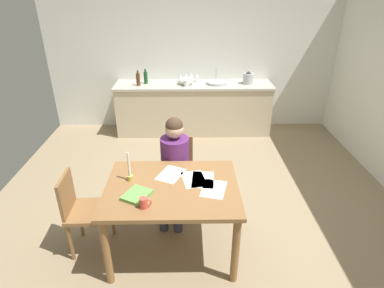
{
  "coord_description": "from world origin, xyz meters",
  "views": [
    {
      "loc": [
        -0.11,
        -3.18,
        2.45
      ],
      "look_at": [
        -0.06,
        -0.0,
        0.85
      ],
      "focal_mm": 29.64,
      "sensor_mm": 36.0,
      "label": 1
    }
  ],
  "objects_px": {
    "wine_glass_by_kettle": "(191,76)",
    "person_seated": "(174,163)",
    "chair_side_empty": "(82,209)",
    "teacup_on_counter": "(186,83)",
    "bottle_vinegar": "(146,77)",
    "candlestick": "(130,172)",
    "bottle_oil": "(138,79)",
    "mixing_bowl": "(186,81)",
    "stovetop_kettle": "(248,78)",
    "sink_unit": "(217,82)",
    "wine_glass_near_sink": "(197,76)",
    "coffee_mug": "(144,203)",
    "wine_glass_back_right": "(180,76)",
    "dining_table": "(172,196)",
    "wine_glass_back_left": "(186,76)",
    "book_magazine": "(137,195)",
    "chair_at_table": "(176,170)"
  },
  "relations": [
    {
      "from": "bottle_oil",
      "to": "wine_glass_back_left",
      "type": "relative_size",
      "value": 1.69
    },
    {
      "from": "sink_unit",
      "to": "wine_glass_back_right",
      "type": "xyz_separation_m",
      "value": [
        -0.65,
        0.15,
        0.09
      ]
    },
    {
      "from": "chair_at_table",
      "to": "wine_glass_back_right",
      "type": "xyz_separation_m",
      "value": [
        0.01,
        2.37,
        0.51
      ]
    },
    {
      "from": "chair_side_empty",
      "to": "teacup_on_counter",
      "type": "height_order",
      "value": "teacup_on_counter"
    },
    {
      "from": "candlestick",
      "to": "bottle_oil",
      "type": "relative_size",
      "value": 1.16
    },
    {
      "from": "sink_unit",
      "to": "dining_table",
      "type": "bearing_deg",
      "value": -102.81
    },
    {
      "from": "bottle_oil",
      "to": "mixing_bowl",
      "type": "distance_m",
      "value": 0.82
    },
    {
      "from": "candlestick",
      "to": "teacup_on_counter",
      "type": "height_order",
      "value": "candlestick"
    },
    {
      "from": "coffee_mug",
      "to": "sink_unit",
      "type": "bearing_deg",
      "value": 74.69
    },
    {
      "from": "wine_glass_back_left",
      "to": "mixing_bowl",
      "type": "bearing_deg",
      "value": -88.48
    },
    {
      "from": "coffee_mug",
      "to": "wine_glass_back_right",
      "type": "xyz_separation_m",
      "value": [
        0.24,
        3.4,
        0.2
      ]
    },
    {
      "from": "stovetop_kettle",
      "to": "teacup_on_counter",
      "type": "relative_size",
      "value": 1.81
    },
    {
      "from": "candlestick",
      "to": "wine_glass_near_sink",
      "type": "distance_m",
      "value": 3.07
    },
    {
      "from": "dining_table",
      "to": "mixing_bowl",
      "type": "relative_size",
      "value": 4.63
    },
    {
      "from": "sink_unit",
      "to": "chair_side_empty",
      "type": "bearing_deg",
      "value": -118.04
    },
    {
      "from": "teacup_on_counter",
      "to": "stovetop_kettle",
      "type": "bearing_deg",
      "value": 7.92
    },
    {
      "from": "chair_at_table",
      "to": "coffee_mug",
      "type": "bearing_deg",
      "value": -103.0
    },
    {
      "from": "bottle_vinegar",
      "to": "teacup_on_counter",
      "type": "distance_m",
      "value": 0.74
    },
    {
      "from": "teacup_on_counter",
      "to": "dining_table",
      "type": "bearing_deg",
      "value": -92.76
    },
    {
      "from": "chair_side_empty",
      "to": "teacup_on_counter",
      "type": "relative_size",
      "value": 7.11
    },
    {
      "from": "bottle_oil",
      "to": "candlestick",
      "type": "bearing_deg",
      "value": -84.16
    },
    {
      "from": "bottle_oil",
      "to": "book_magazine",
      "type": "bearing_deg",
      "value": -82.76
    },
    {
      "from": "sink_unit",
      "to": "bottle_vinegar",
      "type": "bearing_deg",
      "value": 178.23
    },
    {
      "from": "mixing_bowl",
      "to": "wine_glass_near_sink",
      "type": "height_order",
      "value": "wine_glass_near_sink"
    },
    {
      "from": "stovetop_kettle",
      "to": "teacup_on_counter",
      "type": "bearing_deg",
      "value": -172.08
    },
    {
      "from": "chair_side_empty",
      "to": "book_magazine",
      "type": "relative_size",
      "value": 3.63
    },
    {
      "from": "wine_glass_by_kettle",
      "to": "wine_glass_back_right",
      "type": "relative_size",
      "value": 1.0
    },
    {
      "from": "stovetop_kettle",
      "to": "wine_glass_near_sink",
      "type": "bearing_deg",
      "value": 170.49
    },
    {
      "from": "wine_glass_by_kettle",
      "to": "person_seated",
      "type": "bearing_deg",
      "value": -94.99
    },
    {
      "from": "wine_glass_back_left",
      "to": "wine_glass_back_right",
      "type": "xyz_separation_m",
      "value": [
        -0.1,
        0.0,
        0.0
      ]
    },
    {
      "from": "wine_glass_back_left",
      "to": "sink_unit",
      "type": "bearing_deg",
      "value": -14.93
    },
    {
      "from": "candlestick",
      "to": "mixing_bowl",
      "type": "relative_size",
      "value": 1.12
    },
    {
      "from": "mixing_bowl",
      "to": "wine_glass_near_sink",
      "type": "xyz_separation_m",
      "value": [
        0.19,
        0.16,
        0.05
      ]
    },
    {
      "from": "person_seated",
      "to": "sink_unit",
      "type": "bearing_deg",
      "value": 74.23
    },
    {
      "from": "person_seated",
      "to": "wine_glass_near_sink",
      "type": "distance_m",
      "value": 2.56
    },
    {
      "from": "candlestick",
      "to": "wine_glass_back_left",
      "type": "bearing_deg",
      "value": 79.91
    },
    {
      "from": "dining_table",
      "to": "candlestick",
      "type": "bearing_deg",
      "value": 164.02
    },
    {
      "from": "sink_unit",
      "to": "book_magazine",
      "type": "bearing_deg",
      "value": -107.45
    },
    {
      "from": "chair_side_empty",
      "to": "wine_glass_by_kettle",
      "type": "relative_size",
      "value": 5.61
    },
    {
      "from": "dining_table",
      "to": "chair_at_table",
      "type": "xyz_separation_m",
      "value": [
        0.02,
        0.72,
        -0.15
      ]
    },
    {
      "from": "chair_side_empty",
      "to": "stovetop_kettle",
      "type": "height_order",
      "value": "stovetop_kettle"
    },
    {
      "from": "dining_table",
      "to": "coffee_mug",
      "type": "bearing_deg",
      "value": -125.52
    },
    {
      "from": "bottle_oil",
      "to": "wine_glass_back_left",
      "type": "height_order",
      "value": "bottle_oil"
    },
    {
      "from": "bottle_vinegar",
      "to": "sink_unit",
      "type": "bearing_deg",
      "value": -1.77
    },
    {
      "from": "wine_glass_back_right",
      "to": "person_seated",
      "type": "bearing_deg",
      "value": -90.54
    },
    {
      "from": "bottle_oil",
      "to": "chair_at_table",
      "type": "bearing_deg",
      "value": -71.81
    },
    {
      "from": "chair_side_empty",
      "to": "book_magazine",
      "type": "xyz_separation_m",
      "value": [
        0.58,
        -0.18,
        0.29
      ]
    },
    {
      "from": "dining_table",
      "to": "chair_side_empty",
      "type": "height_order",
      "value": "chair_side_empty"
    },
    {
      "from": "wine_glass_near_sink",
      "to": "wine_glass_back_right",
      "type": "distance_m",
      "value": 0.29
    },
    {
      "from": "chair_side_empty",
      "to": "bottle_vinegar",
      "type": "relative_size",
      "value": 3.43
    }
  ]
}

